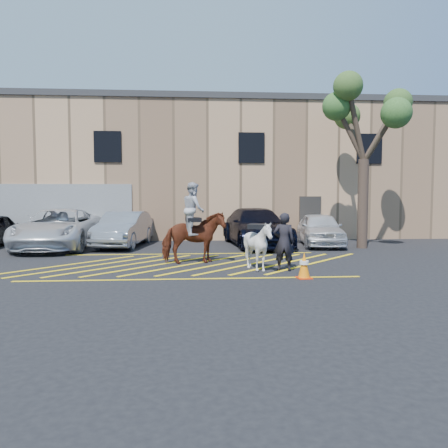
{
  "coord_description": "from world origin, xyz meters",
  "views": [
    {
      "loc": [
        0.05,
        -14.65,
        2.34
      ],
      "look_at": [
        1.14,
        0.2,
        1.3
      ],
      "focal_mm": 35.0,
      "sensor_mm": 36.0,
      "label": 1
    }
  ],
  "objects": [
    {
      "name": "car_silver_sedan",
      "position": [
        -2.97,
        4.9,
        0.77
      ],
      "size": [
        2.25,
        4.86,
        1.54
      ],
      "primitive_type": "imported",
      "rotation": [
        0.0,
        0.0,
        -0.14
      ],
      "color": "gray",
      "rests_on": "ground"
    },
    {
      "name": "car_white_pickup",
      "position": [
        -5.64,
        4.46,
        0.84
      ],
      "size": [
        2.8,
        6.08,
        1.69
      ],
      "primitive_type": "imported",
      "rotation": [
        0.0,
        0.0,
        0.0
      ],
      "color": "silver",
      "rests_on": "ground"
    },
    {
      "name": "saddled_white",
      "position": [
        2.05,
        -1.62,
        0.77
      ],
      "size": [
        1.69,
        1.76,
        1.51
      ],
      "color": "silver",
      "rests_on": "ground"
    },
    {
      "name": "handler",
      "position": [
        2.82,
        -1.7,
        0.88
      ],
      "size": [
        0.71,
        0.54,
        1.77
      ],
      "primitive_type": "imported",
      "rotation": [
        0.0,
        0.0,
        2.95
      ],
      "color": "black",
      "rests_on": "ground"
    },
    {
      "name": "traffic_cone",
      "position": [
        3.13,
        -2.91,
        0.37
      ],
      "size": [
        0.43,
        0.43,
        0.73
      ],
      "color": "red",
      "rests_on": "ground"
    },
    {
      "name": "car_blue_suv",
      "position": [
        2.94,
        4.77,
        0.83
      ],
      "size": [
        2.9,
        5.96,
        1.67
      ],
      "primitive_type": "imported",
      "rotation": [
        0.0,
        0.0,
        0.1
      ],
      "color": "black",
      "rests_on": "ground"
    },
    {
      "name": "warehouse",
      "position": [
        -0.01,
        11.99,
        3.65
      ],
      "size": [
        32.42,
        10.2,
        7.3
      ],
      "color": "tan",
      "rests_on": "ground"
    },
    {
      "name": "mounted_bay",
      "position": [
        0.1,
        -0.11,
        1.1
      ],
      "size": [
        2.19,
        1.29,
        2.72
      ],
      "color": "maroon",
      "rests_on": "ground"
    },
    {
      "name": "ground",
      "position": [
        0.0,
        0.0,
        0.0
      ],
      "size": [
        90.0,
        90.0,
        0.0
      ],
      "primitive_type": "plane",
      "color": "black",
      "rests_on": "ground"
    },
    {
      "name": "car_white_suv",
      "position": [
        5.82,
        4.63,
        0.74
      ],
      "size": [
        2.29,
        4.55,
        1.49
      ],
      "primitive_type": "imported",
      "rotation": [
        0.0,
        0.0,
        -0.13
      ],
      "color": "silver",
      "rests_on": "ground"
    },
    {
      "name": "tree",
      "position": [
        7.34,
        3.55,
        5.69
      ],
      "size": [
        3.99,
        4.37,
        7.31
      ],
      "color": "#46352A",
      "rests_on": "ground"
    },
    {
      "name": "hatching_zone",
      "position": [
        -0.0,
        -0.3,
        0.01
      ],
      "size": [
        12.6,
        5.12,
        0.01
      ],
      "color": "yellow",
      "rests_on": "ground"
    }
  ]
}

